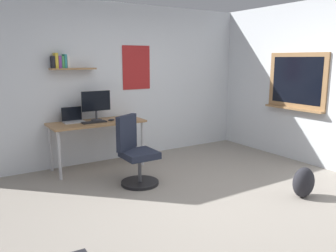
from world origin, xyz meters
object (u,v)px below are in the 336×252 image
(desk, at_px, (97,126))
(backpack, at_px, (304,182))
(laptop, at_px, (73,119))
(keyboard, at_px, (94,122))
(office_chair, at_px, (136,155))
(computer_mouse, at_px, (111,120))
(coffee_mug, at_px, (133,115))
(monitor_primary, at_px, (96,103))

(desk, height_order, backpack, desk)
(laptop, bearing_deg, keyboard, -41.20)
(office_chair, xyz_separation_m, computer_mouse, (0.03, 0.87, 0.35))
(desk, distance_m, keyboard, 0.14)
(desk, bearing_deg, keyboard, -133.66)
(laptop, relative_size, keyboard, 0.84)
(coffee_mug, bearing_deg, office_chair, -115.76)
(coffee_mug, xyz_separation_m, backpack, (1.10, -2.46, -0.60))
(monitor_primary, distance_m, computer_mouse, 0.35)
(laptop, relative_size, computer_mouse, 2.98)
(monitor_primary, xyz_separation_m, computer_mouse, (0.17, -0.17, -0.25))
(computer_mouse, bearing_deg, laptop, 157.46)
(computer_mouse, height_order, coffee_mug, coffee_mug)
(office_chair, bearing_deg, monitor_primary, 97.75)
(coffee_mug, bearing_deg, computer_mouse, -173.10)
(desk, bearing_deg, backpack, -55.32)
(keyboard, bearing_deg, backpack, -53.37)
(office_chair, relative_size, monitor_primary, 2.05)
(desk, bearing_deg, office_chair, -79.34)
(laptop, bearing_deg, coffee_mug, -10.25)
(desk, xyz_separation_m, keyboard, (-0.07, -0.08, 0.09))
(keyboard, bearing_deg, computer_mouse, 0.00)
(computer_mouse, bearing_deg, monitor_primary, 134.84)
(keyboard, relative_size, coffee_mug, 4.02)
(monitor_primary, relative_size, backpack, 1.21)
(monitor_primary, distance_m, coffee_mug, 0.64)
(desk, relative_size, keyboard, 3.90)
(computer_mouse, xyz_separation_m, backpack, (1.51, -2.41, -0.57))
(office_chair, height_order, laptop, laptop)
(desk, relative_size, coffee_mug, 15.68)
(office_chair, height_order, coffee_mug, office_chair)
(backpack, bearing_deg, coffee_mug, 114.07)
(office_chair, height_order, backpack, office_chair)
(desk, relative_size, backpack, 3.76)
(desk, xyz_separation_m, computer_mouse, (0.21, -0.08, 0.09))
(laptop, bearing_deg, computer_mouse, -22.54)
(backpack, bearing_deg, keyboard, 126.63)
(monitor_primary, xyz_separation_m, keyboard, (-0.11, -0.17, -0.26))
(desk, distance_m, laptop, 0.38)
(keyboard, height_order, backpack, keyboard)
(keyboard, bearing_deg, office_chair, -73.96)
(desk, distance_m, office_chair, 1.00)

